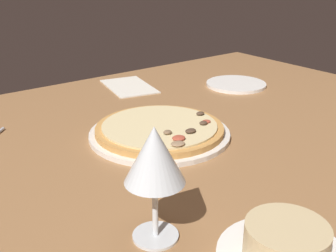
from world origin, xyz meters
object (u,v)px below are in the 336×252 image
at_px(ramekin_on_saucer, 285,247).
at_px(side_plate, 236,84).
at_px(wine_glass_far, 155,159).
at_px(paper_menu, 129,86).
at_px(pizza_main, 160,131).

bearing_deg(ramekin_on_saucer, side_plate, -131.69).
bearing_deg(wine_glass_far, paper_menu, -119.48).
relative_size(side_plate, paper_menu, 0.91).
height_order(wine_glass_far, side_plate, wine_glass_far).
xyz_separation_m(ramekin_on_saucer, side_plate, (-0.51, -0.57, -0.02)).
distance_m(pizza_main, ramekin_on_saucer, 0.42).
bearing_deg(pizza_main, side_plate, -157.61).
distance_m(ramekin_on_saucer, paper_menu, 0.80).
bearing_deg(wine_glass_far, pizza_main, -127.30).
distance_m(pizza_main, side_plate, 0.44).
height_order(pizza_main, ramekin_on_saucer, ramekin_on_saucer).
height_order(wine_glass_far, paper_menu, wine_glass_far).
xyz_separation_m(pizza_main, side_plate, (-0.40, -0.17, -0.01)).
bearing_deg(ramekin_on_saucer, wine_glass_far, -53.69).
bearing_deg(paper_menu, ramekin_on_saucer, 83.74).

